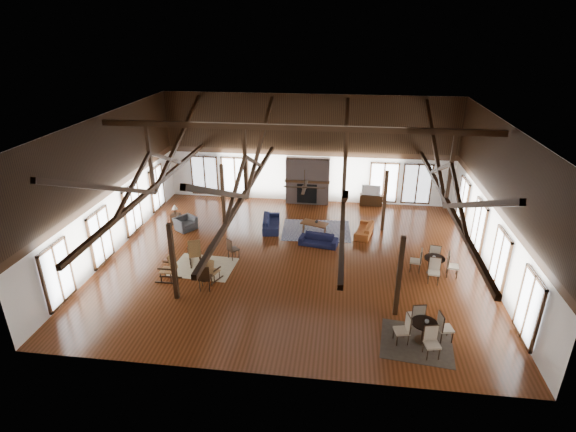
# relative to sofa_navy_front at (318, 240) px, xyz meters

# --- Properties ---
(floor) EXTENTS (16.00, 16.00, 0.00)m
(floor) POSITION_rel_sofa_navy_front_xyz_m (-0.97, -1.46, -0.26)
(floor) COLOR #592812
(floor) RESTS_ON ground
(ceiling) EXTENTS (16.00, 14.00, 0.02)m
(ceiling) POSITION_rel_sofa_navy_front_xyz_m (-0.97, -1.46, 5.74)
(ceiling) COLOR black
(ceiling) RESTS_ON wall_back
(wall_back) EXTENTS (16.00, 0.02, 6.00)m
(wall_back) POSITION_rel_sofa_navy_front_xyz_m (-0.97, 5.54, 2.74)
(wall_back) COLOR white
(wall_back) RESTS_ON floor
(wall_front) EXTENTS (16.00, 0.02, 6.00)m
(wall_front) POSITION_rel_sofa_navy_front_xyz_m (-0.97, -8.46, 2.74)
(wall_front) COLOR white
(wall_front) RESTS_ON floor
(wall_left) EXTENTS (0.02, 14.00, 6.00)m
(wall_left) POSITION_rel_sofa_navy_front_xyz_m (-8.97, -1.46, 2.74)
(wall_left) COLOR white
(wall_left) RESTS_ON floor
(wall_right) EXTENTS (0.02, 14.00, 6.00)m
(wall_right) POSITION_rel_sofa_navy_front_xyz_m (7.03, -1.46, 2.74)
(wall_right) COLOR white
(wall_right) RESTS_ON floor
(roof_truss) EXTENTS (15.60, 14.07, 3.14)m
(roof_truss) POSITION_rel_sofa_navy_front_xyz_m (-0.97, -1.46, 3.77)
(roof_truss) COLOR black
(roof_truss) RESTS_ON wall_back
(post_grid) EXTENTS (8.16, 7.16, 3.05)m
(post_grid) POSITION_rel_sofa_navy_front_xyz_m (-0.97, -1.46, 1.27)
(post_grid) COLOR black
(post_grid) RESTS_ON floor
(fireplace) EXTENTS (2.50, 0.69, 2.60)m
(fireplace) POSITION_rel_sofa_navy_front_xyz_m (-0.97, 5.21, 1.03)
(fireplace) COLOR #715D56
(fireplace) RESTS_ON floor
(ceiling_fan) EXTENTS (1.60, 1.60, 0.75)m
(ceiling_fan) POSITION_rel_sofa_navy_front_xyz_m (-0.47, -2.46, 3.48)
(ceiling_fan) COLOR black
(ceiling_fan) RESTS_ON roof_truss
(sofa_navy_front) EXTENTS (1.85, 0.98, 0.51)m
(sofa_navy_front) POSITION_rel_sofa_navy_front_xyz_m (0.00, 0.00, 0.00)
(sofa_navy_front) COLOR black
(sofa_navy_front) RESTS_ON floor
(sofa_navy_left) EXTENTS (2.10, 1.02, 0.59)m
(sofa_navy_left) POSITION_rel_sofa_navy_front_xyz_m (-2.46, 1.58, 0.04)
(sofa_navy_left) COLOR #131734
(sofa_navy_left) RESTS_ON floor
(sofa_orange) EXTENTS (1.88, 1.05, 0.52)m
(sofa_orange) POSITION_rel_sofa_navy_front_xyz_m (2.13, 1.43, 0.00)
(sofa_orange) COLOR #974A1D
(sofa_orange) RESTS_ON floor
(coffee_table) EXTENTS (1.40, 1.01, 0.48)m
(coffee_table) POSITION_rel_sofa_navy_front_xyz_m (-0.29, 1.39, 0.17)
(coffee_table) COLOR brown
(coffee_table) RESTS_ON floor
(vase) EXTENTS (0.19, 0.19, 0.17)m
(vase) POSITION_rel_sofa_navy_front_xyz_m (-0.19, 1.40, 0.31)
(vase) COLOR #B2B2B2
(vase) RESTS_ON coffee_table
(armchair) EXTENTS (1.25, 1.28, 0.63)m
(armchair) POSITION_rel_sofa_navy_front_xyz_m (-6.66, 0.90, 0.06)
(armchair) COLOR #333335
(armchair) RESTS_ON floor
(side_table_lamp) EXTENTS (0.42, 0.42, 1.07)m
(side_table_lamp) POSITION_rel_sofa_navy_front_xyz_m (-7.33, 1.42, 0.15)
(side_table_lamp) COLOR black
(side_table_lamp) RESTS_ON floor
(rocking_chair_a) EXTENTS (0.79, 1.01, 1.16)m
(rocking_chair_a) POSITION_rel_sofa_navy_front_xyz_m (-5.07, -2.42, 0.29)
(rocking_chair_a) COLOR brown
(rocking_chair_a) RESTS_ON floor
(rocking_chair_b) EXTENTS (0.68, 0.86, 0.99)m
(rocking_chair_b) POSITION_rel_sofa_navy_front_xyz_m (-4.01, -3.61, 0.21)
(rocking_chair_b) COLOR brown
(rocking_chair_b) RESTS_ON floor
(rocking_chair_c) EXTENTS (0.95, 0.54, 1.23)m
(rocking_chair_c) POSITION_rel_sofa_navy_front_xyz_m (-5.62, -3.82, 0.32)
(rocking_chair_c) COLOR brown
(rocking_chair_c) RESTS_ON floor
(side_chair_a) EXTENTS (0.59, 0.59, 0.98)m
(side_chair_a) POSITION_rel_sofa_navy_front_xyz_m (-3.64, -1.78, 0.32)
(side_chair_a) COLOR black
(side_chair_a) RESTS_ON floor
(side_chair_b) EXTENTS (0.49, 0.49, 1.09)m
(side_chair_b) POSITION_rel_sofa_navy_front_xyz_m (-4.06, -4.34, 0.38)
(side_chair_b) COLOR black
(side_chair_b) RESTS_ON floor
(cafe_table_near) EXTENTS (1.96, 1.96, 1.00)m
(cafe_table_near) POSITION_rel_sofa_navy_front_xyz_m (3.77, -6.34, 0.24)
(cafe_table_near) COLOR black
(cafe_table_near) RESTS_ON floor
(cafe_table_far) EXTENTS (1.96, 1.96, 1.00)m
(cafe_table_far) POSITION_rel_sofa_navy_front_xyz_m (4.83, -1.93, 0.25)
(cafe_table_far) COLOR black
(cafe_table_far) RESTS_ON floor
(cup_near) EXTENTS (0.14, 0.14, 0.11)m
(cup_near) POSITION_rel_sofa_navy_front_xyz_m (3.83, -6.35, 0.52)
(cup_near) COLOR #B2B2B2
(cup_near) RESTS_ON cafe_table_near
(cup_far) EXTENTS (0.13, 0.13, 0.09)m
(cup_far) POSITION_rel_sofa_navy_front_xyz_m (4.78, -1.97, 0.51)
(cup_far) COLOR #B2B2B2
(cup_far) RESTS_ON cafe_table_far
(tv_console) EXTENTS (1.22, 0.46, 0.61)m
(tv_console) POSITION_rel_sofa_navy_front_xyz_m (2.60, 5.29, 0.05)
(tv_console) COLOR black
(tv_console) RESTS_ON floor
(television) EXTENTS (1.02, 0.24, 0.58)m
(television) POSITION_rel_sofa_navy_front_xyz_m (2.58, 5.29, 0.65)
(television) COLOR #B2B2B2
(television) RESTS_ON tv_console
(rug_tan) EXTENTS (2.67, 2.16, 0.01)m
(rug_tan) POSITION_rel_sofa_navy_front_xyz_m (-4.67, -2.63, -0.25)
(rug_tan) COLOR tan
(rug_tan) RESTS_ON floor
(rug_navy) EXTENTS (3.43, 2.65, 0.01)m
(rug_navy) POSITION_rel_sofa_navy_front_xyz_m (-0.19, 1.55, -0.25)
(rug_navy) COLOR #1B1E4D
(rug_navy) RESTS_ON floor
(rug_dark) EXTENTS (2.46, 2.28, 0.01)m
(rug_dark) POSITION_rel_sofa_navy_front_xyz_m (3.58, -6.44, -0.25)
(rug_dark) COLOR black
(rug_dark) RESTS_ON floor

